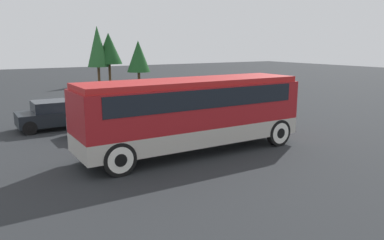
% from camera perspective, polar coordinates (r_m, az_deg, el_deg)
% --- Properties ---
extents(ground_plane, '(120.00, 120.00, 0.00)m').
position_cam_1_polar(ground_plane, '(15.37, 0.00, -4.91)').
color(ground_plane, '#26282B').
extents(tour_bus, '(9.30, 2.56, 2.98)m').
position_cam_1_polar(tour_bus, '(15.00, 0.31, 1.78)').
color(tour_bus, '#B7B2A8').
rests_on(tour_bus, ground_plane).
extents(parked_car_near, '(4.10, 1.91, 1.40)m').
position_cam_1_polar(parked_car_near, '(20.66, -0.28, 1.33)').
color(parked_car_near, '#2D5638').
rests_on(parked_car_near, ground_plane).
extents(parked_car_mid, '(4.02, 1.80, 1.39)m').
position_cam_1_polar(parked_car_mid, '(18.73, -12.17, 0.02)').
color(parked_car_mid, '#BCBCC1').
rests_on(parked_car_mid, ground_plane).
extents(parked_car_far, '(4.01, 1.97, 1.46)m').
position_cam_1_polar(parked_car_far, '(20.78, -19.88, 0.80)').
color(parked_car_far, black).
rests_on(parked_car_far, ground_plane).
extents(tree_left, '(2.83, 2.83, 5.54)m').
position_cam_1_polar(tree_left, '(42.54, -12.57, 10.59)').
color(tree_left, brown).
rests_on(tree_left, ground_plane).
extents(tree_center, '(2.42, 2.42, 4.70)m').
position_cam_1_polar(tree_center, '(39.83, -8.17, 9.57)').
color(tree_center, brown).
rests_on(tree_center, ground_plane).
extents(tree_right, '(2.25, 2.25, 6.24)m').
position_cam_1_polar(tree_right, '(42.00, -14.20, 10.79)').
color(tree_right, brown).
rests_on(tree_right, ground_plane).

